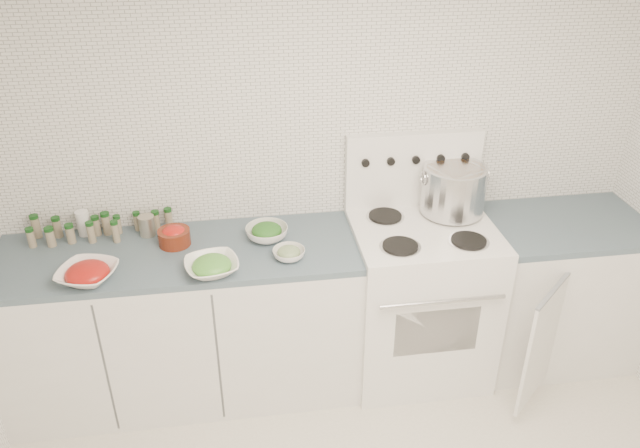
{
  "coord_description": "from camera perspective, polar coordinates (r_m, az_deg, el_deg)",
  "views": [
    {
      "loc": [
        -0.49,
        -1.58,
        2.57
      ],
      "look_at": [
        -0.09,
        1.14,
        1.03
      ],
      "focal_mm": 35.0,
      "sensor_mm": 36.0,
      "label": 1
    }
  ],
  "objects": [
    {
      "name": "bowl_zucchini",
      "position": [
        3.11,
        -2.86,
        -2.68
      ],
      "size": [
        0.2,
        0.2,
        0.07
      ],
      "color": "white",
      "rests_on": "counter_left"
    },
    {
      "name": "bowl_broccoli",
      "position": [
        3.27,
        -4.88,
        -0.74
      ],
      "size": [
        0.29,
        0.29,
        0.09
      ],
      "color": "white",
      "rests_on": "counter_left"
    },
    {
      "name": "counter_right",
      "position": [
        3.92,
        20.57,
        -5.61
      ],
      "size": [
        0.89,
        0.9,
        0.9
      ],
      "color": "white",
      "rests_on": "ground"
    },
    {
      "name": "room_walls",
      "position": [
        1.94,
        7.61,
        -2.53
      ],
      "size": [
        3.54,
        3.04,
        2.52
      ],
      "color": "white",
      "rests_on": "ground"
    },
    {
      "name": "bowl_tomato",
      "position": [
        3.13,
        -20.49,
        -4.25
      ],
      "size": [
        0.34,
        0.34,
        0.09
      ],
      "color": "white",
      "rests_on": "counter_left"
    },
    {
      "name": "stove",
      "position": [
        3.59,
        8.99,
        -6.42
      ],
      "size": [
        0.76,
        0.7,
        1.36
      ],
      "color": "white",
      "rests_on": "ground"
    },
    {
      "name": "counter_left",
      "position": [
        3.51,
        -12.22,
        -8.76
      ],
      "size": [
        1.85,
        0.62,
        0.9
      ],
      "color": "white",
      "rests_on": "ground"
    },
    {
      "name": "bowl_snowpea",
      "position": [
        3.04,
        -9.87,
        -3.79
      ],
      "size": [
        0.3,
        0.3,
        0.09
      ],
      "color": "white",
      "rests_on": "counter_left"
    },
    {
      "name": "salt_canister",
      "position": [
        3.52,
        -20.81,
        0.08
      ],
      "size": [
        0.09,
        0.09,
        0.14
      ],
      "primitive_type": "cylinder",
      "rotation": [
        0.0,
        0.0,
        -0.38
      ],
      "color": "white",
      "rests_on": "counter_left"
    },
    {
      "name": "bowl_pepper",
      "position": [
        3.29,
        -13.19,
        -1.06
      ],
      "size": [
        0.17,
        0.17,
        0.1
      ],
      "color": "#5F2010",
      "rests_on": "counter_left"
    },
    {
      "name": "stock_pot",
      "position": [
        3.47,
        12.12,
        3.28
      ],
      "size": [
        0.37,
        0.34,
        0.26
      ],
      "rotation": [
        0.0,
        0.0,
        0.28
      ],
      "color": "silver",
      "rests_on": "stove"
    },
    {
      "name": "spice_cluster",
      "position": [
        3.48,
        -20.11,
        -0.28
      ],
      "size": [
        0.73,
        0.15,
        0.13
      ],
      "color": "gray",
      "rests_on": "counter_left"
    },
    {
      "name": "tin_can",
      "position": [
        3.41,
        -15.53,
        -0.15
      ],
      "size": [
        0.09,
        0.09,
        0.11
      ],
      "primitive_type": "cylinder",
      "rotation": [
        0.0,
        0.0,
        0.1
      ],
      "color": "#A39B8A",
      "rests_on": "counter_left"
    }
  ]
}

